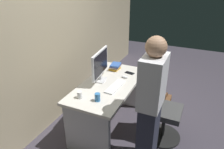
# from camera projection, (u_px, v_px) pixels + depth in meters

# --- Properties ---
(ground_plane) EXTENTS (9.00, 9.00, 0.00)m
(ground_plane) POSITION_uv_depth(u_px,v_px,m) (109.00, 125.00, 3.36)
(ground_plane) COLOR #3D3842
(wall_back) EXTENTS (6.40, 0.10, 3.00)m
(wall_back) POSITION_uv_depth(u_px,v_px,m) (52.00, 25.00, 3.05)
(wall_back) COLOR tan
(wall_back) RESTS_ON ground
(desk) EXTENTS (1.45, 0.72, 0.75)m
(desk) POSITION_uv_depth(u_px,v_px,m) (109.00, 97.00, 3.14)
(desk) COLOR beige
(desk) RESTS_ON ground
(office_chair) EXTENTS (0.52, 0.52, 0.94)m
(office_chair) POSITION_uv_depth(u_px,v_px,m) (161.00, 112.00, 2.96)
(office_chair) COLOR black
(office_chair) RESTS_ON ground
(person_at_desk) EXTENTS (0.40, 0.24, 1.64)m
(person_at_desk) POSITION_uv_depth(u_px,v_px,m) (151.00, 105.00, 2.37)
(person_at_desk) COLOR #262838
(person_at_desk) RESTS_ON ground
(monitor) EXTENTS (0.54, 0.16, 0.46)m
(monitor) POSITION_uv_depth(u_px,v_px,m) (100.00, 64.00, 3.01)
(monitor) COLOR silver
(monitor) RESTS_ON desk
(keyboard) EXTENTS (0.44, 0.16, 0.02)m
(keyboard) POSITION_uv_depth(u_px,v_px,m) (115.00, 86.00, 2.93)
(keyboard) COLOR white
(keyboard) RESTS_ON desk
(mouse) EXTENTS (0.06, 0.10, 0.03)m
(mouse) POSITION_uv_depth(u_px,v_px,m) (125.00, 77.00, 3.19)
(mouse) COLOR white
(mouse) RESTS_ON desk
(cup_near_keyboard) EXTENTS (0.07, 0.07, 0.10)m
(cup_near_keyboard) POSITION_uv_depth(u_px,v_px,m) (97.00, 97.00, 2.60)
(cup_near_keyboard) COLOR #3372B2
(cup_near_keyboard) RESTS_ON desk
(cup_by_monitor) EXTENTS (0.07, 0.07, 0.09)m
(cup_by_monitor) POSITION_uv_depth(u_px,v_px,m) (80.00, 95.00, 2.66)
(cup_by_monitor) COLOR silver
(cup_by_monitor) RESTS_ON desk
(book_stack) EXTENTS (0.21, 0.18, 0.10)m
(book_stack) POSITION_uv_depth(u_px,v_px,m) (115.00, 66.00, 3.45)
(book_stack) COLOR gold
(book_stack) RESTS_ON desk
(cell_phone) EXTENTS (0.10, 0.15, 0.01)m
(cell_phone) POSITION_uv_depth(u_px,v_px,m) (130.00, 73.00, 3.34)
(cell_phone) COLOR black
(cell_phone) RESTS_ON desk
(handbag) EXTENTS (0.34, 0.14, 0.38)m
(handbag) POSITION_uv_depth(u_px,v_px,m) (165.00, 105.00, 3.63)
(handbag) COLOR brown
(handbag) RESTS_ON ground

